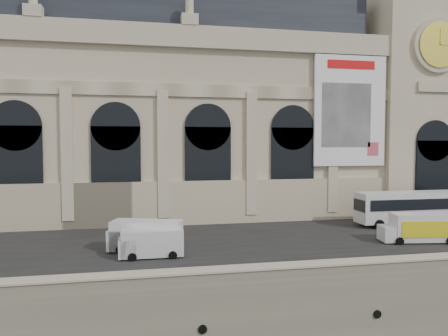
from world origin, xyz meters
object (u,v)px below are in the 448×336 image
object	(u,v)px
van_b	(142,236)
van_c	(148,244)
bus_right	(412,207)
box_truck	(419,228)

from	to	relation	value
van_b	van_c	bearing A→B (deg)	-77.68
bus_right	van_b	bearing A→B (deg)	-168.61
van_c	box_truck	bearing A→B (deg)	1.00
bus_right	van_c	world-z (taller)	bus_right
bus_right	van_b	xyz separation A→B (m)	(-29.68, -5.98, -0.75)
van_c	bus_right	bearing A→B (deg)	15.16
van_b	box_truck	size ratio (longest dim) A/B	0.93
bus_right	van_c	distance (m)	30.33
box_truck	van_c	bearing A→B (deg)	-179.00
box_truck	van_b	bearing A→B (deg)	176.54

